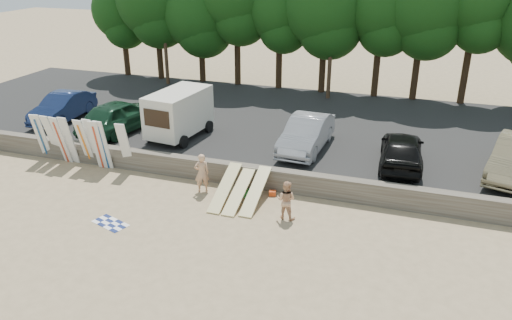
% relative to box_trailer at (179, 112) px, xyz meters
% --- Properties ---
extents(ground, '(120.00, 120.00, 0.00)m').
position_rel_box_trailer_xyz_m(ground, '(4.07, -6.09, -2.10)').
color(ground, tan).
rests_on(ground, ground).
extents(seawall, '(44.00, 0.50, 1.00)m').
position_rel_box_trailer_xyz_m(seawall, '(4.07, -3.09, -1.60)').
color(seawall, '#6B6356').
rests_on(seawall, ground).
extents(parking_lot, '(44.00, 14.50, 0.70)m').
position_rel_box_trailer_xyz_m(parking_lot, '(4.07, 4.41, -1.75)').
color(parking_lot, '#282828').
rests_on(parking_lot, ground).
extents(treeline, '(33.64, 5.98, 9.13)m').
position_rel_box_trailer_xyz_m(treeline, '(3.90, 11.46, 4.37)').
color(treeline, '#382616').
rests_on(treeline, parking_lot).
extents(utility_poles, '(25.80, 0.26, 9.00)m').
position_rel_box_trailer_xyz_m(utility_poles, '(6.07, 9.91, 3.33)').
color(utility_poles, '#473321').
rests_on(utility_poles, parking_lot).
extents(box_trailer, '(2.60, 4.13, 2.50)m').
position_rel_box_trailer_xyz_m(box_trailer, '(0.00, 0.00, 0.00)').
color(box_trailer, beige).
rests_on(box_trailer, parking_lot).
extents(car_0, '(1.95, 4.84, 1.56)m').
position_rel_box_trailer_xyz_m(car_0, '(-7.76, 0.44, -0.62)').
color(car_0, '#15234B').
rests_on(car_0, parking_lot).
extents(car_1, '(2.97, 5.54, 1.79)m').
position_rel_box_trailer_xyz_m(car_1, '(-3.51, -0.22, -0.51)').
color(car_1, '#12331F').
rests_on(car_1, parking_lot).
extents(car_2, '(1.99, 5.10, 1.65)m').
position_rel_box_trailer_xyz_m(car_2, '(6.79, 0.40, -0.57)').
color(car_2, '#939397').
rests_on(car_2, parking_lot).
extents(car_3, '(2.15, 4.83, 1.61)m').
position_rel_box_trailer_xyz_m(car_3, '(11.41, -0.27, -0.59)').
color(car_3, black).
rests_on(car_3, parking_lot).
extents(surfboard_upright_0, '(0.61, 0.79, 2.53)m').
position_rel_box_trailer_xyz_m(surfboard_upright_0, '(-5.98, -3.54, -0.84)').
color(surfboard_upright_0, white).
rests_on(surfboard_upright_0, ground).
extents(surfboard_upright_1, '(0.55, 0.85, 2.50)m').
position_rel_box_trailer_xyz_m(surfboard_upright_1, '(-5.37, -3.45, -0.85)').
color(surfboard_upright_1, white).
rests_on(surfboard_upright_1, ground).
extents(surfboard_upright_2, '(0.59, 0.73, 2.54)m').
position_rel_box_trailer_xyz_m(surfboard_upright_2, '(-4.70, -3.66, -0.83)').
color(surfboard_upright_2, white).
rests_on(surfboard_upright_2, ground).
extents(surfboard_upright_3, '(0.51, 0.63, 2.55)m').
position_rel_box_trailer_xyz_m(surfboard_upright_3, '(-4.29, -3.59, -0.83)').
color(surfboard_upright_3, white).
rests_on(surfboard_upright_3, ground).
extents(surfboard_upright_4, '(0.53, 0.78, 2.52)m').
position_rel_box_trailer_xyz_m(surfboard_upright_4, '(-3.41, -3.54, -0.84)').
color(surfboard_upright_4, white).
rests_on(surfboard_upright_4, ground).
extents(surfboard_upright_5, '(0.51, 0.64, 2.55)m').
position_rel_box_trailer_xyz_m(surfboard_upright_5, '(-3.00, -3.45, -0.83)').
color(surfboard_upright_5, white).
rests_on(surfboard_upright_5, ground).
extents(surfboard_upright_6, '(0.54, 0.57, 2.57)m').
position_rel_box_trailer_xyz_m(surfboard_upright_6, '(-2.28, -3.61, -0.82)').
color(surfboard_upright_6, white).
rests_on(surfboard_upright_6, ground).
extents(surfboard_upright_7, '(0.55, 0.61, 2.56)m').
position_rel_box_trailer_xyz_m(surfboard_upright_7, '(-2.54, -3.67, -0.82)').
color(surfboard_upright_7, white).
rests_on(surfboard_upright_7, ground).
extents(surfboard_upright_8, '(0.55, 0.73, 2.53)m').
position_rel_box_trailer_xyz_m(surfboard_upright_8, '(-1.19, -3.45, -0.83)').
color(surfboard_upright_8, white).
rests_on(surfboard_upright_8, ground).
extents(surfboard_low_0, '(0.56, 2.83, 1.14)m').
position_rel_box_trailer_xyz_m(surfboard_low_0, '(4.42, -4.67, -1.53)').
color(surfboard_low_0, '#D9C988').
rests_on(surfboard_low_0, ground).
extents(surfboard_low_1, '(0.56, 2.87, 1.00)m').
position_rel_box_trailer_xyz_m(surfboard_low_1, '(5.07, -4.66, -1.60)').
color(surfboard_low_1, '#D9C988').
rests_on(surfboard_low_1, ground).
extents(surfboard_low_2, '(0.56, 2.84, 1.10)m').
position_rel_box_trailer_xyz_m(surfboard_low_2, '(5.77, -4.54, -1.55)').
color(surfboard_low_2, '#D9C988').
rests_on(surfboard_low_2, ground).
extents(beachgoer_a, '(0.78, 0.71, 1.80)m').
position_rel_box_trailer_xyz_m(beachgoer_a, '(3.18, -4.29, -1.20)').
color(beachgoer_a, tan).
rests_on(beachgoer_a, ground).
extents(beachgoer_b, '(0.84, 0.69, 1.62)m').
position_rel_box_trailer_xyz_m(beachgoer_b, '(7.34, -5.43, -1.29)').
color(beachgoer_b, tan).
rests_on(beachgoer_b, ground).
extents(cooler, '(0.45, 0.39, 0.32)m').
position_rel_box_trailer_xyz_m(cooler, '(5.17, -4.15, -1.94)').
color(cooler, '#23813C').
rests_on(cooler, ground).
extents(gear_bag, '(0.35, 0.31, 0.22)m').
position_rel_box_trailer_xyz_m(gear_bag, '(6.27, -3.70, -1.99)').
color(gear_bag, '#DA4819').
rests_on(gear_bag, ground).
extents(beach_towel, '(1.90, 1.90, 0.00)m').
position_rel_box_trailer_xyz_m(beach_towel, '(0.88, -8.04, -2.10)').
color(beach_towel, white).
rests_on(beach_towel, ground).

